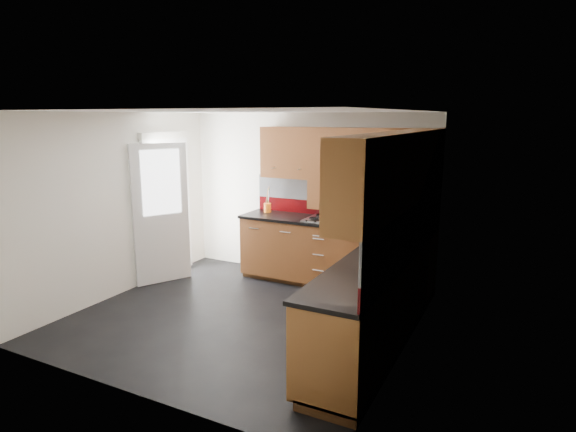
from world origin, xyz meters
The scene contains 14 objects.
room centered at (0.00, 0.00, 1.50)m, with size 4.00×3.80×2.64m.
base_cabinets centered at (1.07, 0.72, 0.44)m, with size 2.70×3.20×0.95m.
countertop centered at (1.05, 0.70, 0.92)m, with size 2.72×3.22×0.04m.
backsplash centered at (1.28, 0.93, 1.21)m, with size 2.70×3.20×0.54m.
upper_cabinets centered at (1.23, 0.78, 1.84)m, with size 2.50×3.20×0.72m.
extractor_hood centered at (0.45, 1.64, 1.28)m, with size 0.60×0.33×0.40m, color #5E2E15.
glass_cabinet centered at (1.71, 1.07, 1.87)m, with size 0.32×0.80×0.66m.
back_door centered at (-1.78, 0.75, 1.03)m, with size 0.42×1.19×2.04m.
gas_hob centered at (0.45, 1.47, 0.95)m, with size 0.58×0.51×0.04m.
utensil_pot centered at (-0.56, 1.61, 1.03)m, with size 0.11×0.11×0.39m.
toaster centered at (0.99, 1.60, 1.03)m, with size 0.27×0.20×0.18m.
food_processor centered at (1.63, 1.08, 1.09)m, with size 0.20×0.20×0.33m.
paper_towel centered at (1.63, 0.88, 1.07)m, with size 0.12×0.12×0.26m, color white.
orange_cloth centered at (1.60, 1.08, 0.95)m, with size 0.13×0.11×0.01m, color #F65C1B.
Camera 1 is at (2.91, -4.54, 2.35)m, focal length 30.00 mm.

